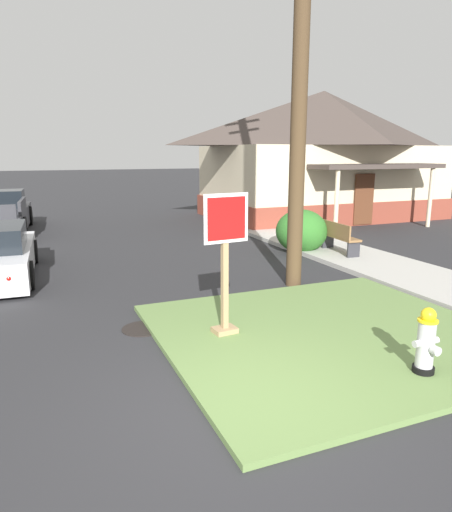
% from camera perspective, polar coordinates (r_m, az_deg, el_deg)
% --- Properties ---
extents(ground_plane, '(160.00, 160.00, 0.00)m').
position_cam_1_polar(ground_plane, '(5.43, 2.99, -18.87)').
color(ground_plane, '#2B2B2D').
extents(grass_corner_patch, '(5.21, 4.82, 0.08)m').
position_cam_1_polar(grass_corner_patch, '(7.60, 12.56, -9.30)').
color(grass_corner_patch, '#668447').
rests_on(grass_corner_patch, ground).
extents(sidewalk_strip, '(2.20, 16.44, 0.12)m').
position_cam_1_polar(sidewalk_strip, '(12.95, 15.99, -0.27)').
color(sidewalk_strip, '#B2AFA8').
rests_on(sidewalk_strip, ground).
extents(fire_hydrant, '(0.38, 0.34, 0.87)m').
position_cam_1_polar(fire_hydrant, '(6.47, 23.50, -9.76)').
color(fire_hydrant, black).
rests_on(fire_hydrant, grass_corner_patch).
extents(stop_sign, '(0.74, 0.32, 2.18)m').
position_cam_1_polar(stop_sign, '(7.01, -0.10, -1.33)').
color(stop_sign, '#A3845B').
rests_on(stop_sign, grass_corner_patch).
extents(manhole_cover, '(0.70, 0.70, 0.02)m').
position_cam_1_polar(manhole_cover, '(7.81, -10.20, -8.82)').
color(manhole_cover, black).
rests_on(manhole_cover, ground).
extents(street_bench, '(0.52, 1.52, 0.85)m').
position_cam_1_polar(street_bench, '(13.18, 13.74, 2.41)').
color(street_bench, brown).
rests_on(street_bench, sidewalk_strip).
extents(utility_pole, '(1.45, 0.33, 10.01)m').
position_cam_1_polar(utility_pole, '(10.13, 9.31, 25.63)').
color(utility_pole, '#4C3823').
rests_on(utility_pole, ground).
extents(corner_house, '(10.19, 7.63, 5.48)m').
position_cam_1_polar(corner_house, '(21.50, 11.76, 12.29)').
color(corner_house, brown).
rests_on(corner_house, ground).
extents(shrub_by_curb, '(1.49, 1.49, 1.25)m').
position_cam_1_polar(shrub_by_curb, '(13.55, 9.30, 3.05)').
color(shrub_by_curb, '#2F6E27').
rests_on(shrub_by_curb, ground).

